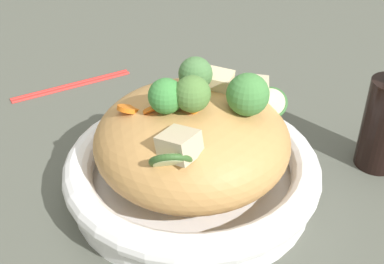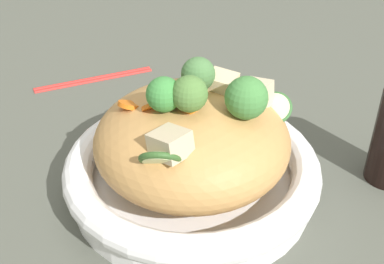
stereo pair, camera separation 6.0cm
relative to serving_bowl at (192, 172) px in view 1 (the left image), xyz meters
name	(u,v)px [view 1 (the left image)]	position (x,y,z in m)	size (l,w,h in m)	color
ground_plane	(192,190)	(0.00, 0.00, -0.03)	(3.00, 3.00, 0.00)	#505348
serving_bowl	(192,172)	(0.00, 0.00, 0.00)	(0.32, 0.32, 0.06)	white
noodle_heap	(192,140)	(0.00, 0.00, 0.05)	(0.24, 0.24, 0.12)	tan
broccoli_florets	(208,91)	(-0.02, 0.00, 0.12)	(0.13, 0.12, 0.06)	#93B66B
carrot_coins	(158,108)	(0.02, 0.04, 0.10)	(0.10, 0.07, 0.03)	orange
zucchini_slices	(217,117)	(-0.03, -0.01, 0.09)	(0.10, 0.23, 0.05)	beige
chicken_chunks	(218,106)	(-0.03, -0.02, 0.10)	(0.08, 0.18, 0.04)	beige
chopsticks_pair	(72,84)	(0.34, -0.08, -0.03)	(0.09, 0.21, 0.01)	red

